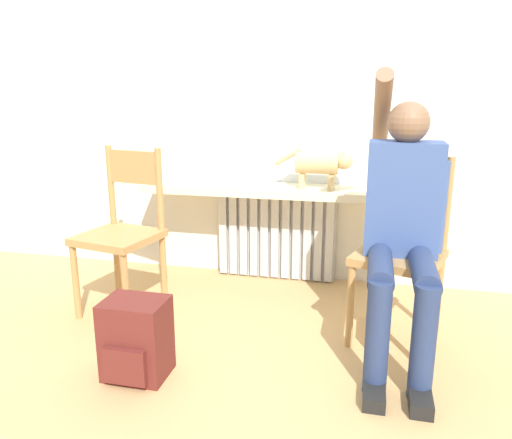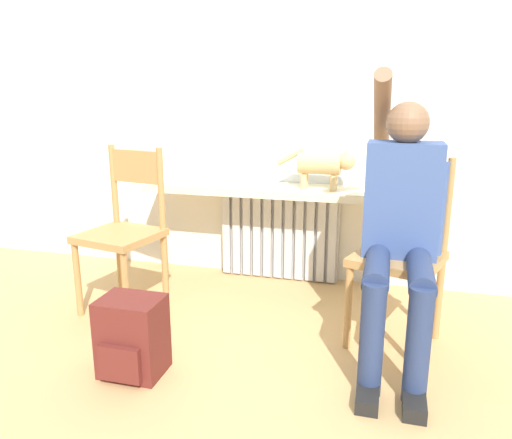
{
  "view_description": "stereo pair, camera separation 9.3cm",
  "coord_description": "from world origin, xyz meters",
  "px_view_note": "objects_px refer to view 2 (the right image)",
  "views": [
    {
      "loc": [
        0.59,
        -1.97,
        1.23
      ],
      "look_at": [
        0.0,
        0.57,
        0.55
      ],
      "focal_mm": 35.0,
      "sensor_mm": 36.0,
      "label": 1
    },
    {
      "loc": [
        0.68,
        -1.95,
        1.23
      ],
      "look_at": [
        0.0,
        0.57,
        0.55
      ],
      "focal_mm": 35.0,
      "sensor_mm": 36.0,
      "label": 2
    }
  ],
  "objects_px": {
    "cat": "(324,164)",
    "chair_left": "(124,228)",
    "person": "(401,221)",
    "backpack": "(132,337)",
    "chair_right": "(401,250)"
  },
  "relations": [
    {
      "from": "person",
      "to": "cat",
      "type": "relative_size",
      "value": 2.8
    },
    {
      "from": "chair_right",
      "to": "backpack",
      "type": "distance_m",
      "value": 1.32
    },
    {
      "from": "cat",
      "to": "chair_left",
      "type": "bearing_deg",
      "value": -152.25
    },
    {
      "from": "chair_left",
      "to": "cat",
      "type": "height_order",
      "value": "chair_left"
    },
    {
      "from": "chair_left",
      "to": "person",
      "type": "bearing_deg",
      "value": 5.97
    },
    {
      "from": "chair_left",
      "to": "backpack",
      "type": "bearing_deg",
      "value": -48.13
    },
    {
      "from": "backpack",
      "to": "chair_right",
      "type": "bearing_deg",
      "value": 29.07
    },
    {
      "from": "cat",
      "to": "person",
      "type": "bearing_deg",
      "value": -57.1
    },
    {
      "from": "chair_left",
      "to": "chair_right",
      "type": "height_order",
      "value": "same"
    },
    {
      "from": "person",
      "to": "backpack",
      "type": "bearing_deg",
      "value": -156.31
    },
    {
      "from": "chair_right",
      "to": "backpack",
      "type": "relative_size",
      "value": 2.61
    },
    {
      "from": "chair_left",
      "to": "backpack",
      "type": "distance_m",
      "value": 0.79
    },
    {
      "from": "person",
      "to": "cat",
      "type": "distance_m",
      "value": 0.83
    },
    {
      "from": "chair_right",
      "to": "person",
      "type": "bearing_deg",
      "value": -77.3
    },
    {
      "from": "chair_right",
      "to": "cat",
      "type": "height_order",
      "value": "chair_right"
    }
  ]
}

